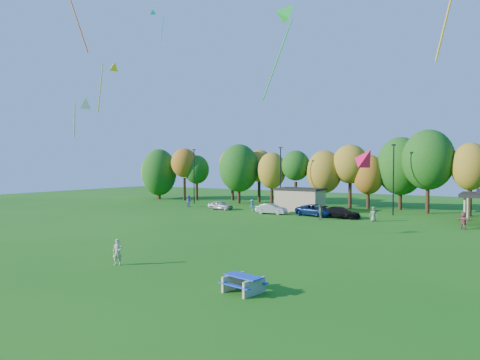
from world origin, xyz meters
The scene contains 20 objects.
ground centered at (0.00, 0.00, 0.00)m, with size 160.00×160.00×0.00m, color #19600F.
tree_line centered at (-1.03, 45.51, 5.91)m, with size 93.57×10.55×11.15m.
lamp_posts centered at (2.00, 40.00, 4.90)m, with size 64.50×0.25×9.09m.
utility_building centered at (-10.00, 38.00, 1.64)m, with size 6.30×4.30×3.25m.
picnic_table centered at (2.71, 1.55, 0.50)m, with size 2.27×2.00×0.86m.
kite_flyer centered at (-7.20, 2.35, 0.85)m, with size 0.62×0.40×1.69m, color #BBAF8C.
car_a centered at (-20.81, 34.29, 0.64)m, with size 1.50×3.74×1.27m, color #B8B8B8.
car_b centered at (-11.99, 33.18, 0.67)m, with size 1.42×4.08×1.35m, color #99999E.
car_c centered at (-6.04, 33.96, 0.74)m, with size 2.44×5.29×1.47m, color #0C214D.
car_d centered at (-2.75, 33.65, 0.68)m, with size 1.92×4.71×1.37m, color black.
far_person_1 centered at (-4.35, 30.86, 0.89)m, with size 1.05×0.44×1.79m, color #567045.
far_person_2 centered at (1.37, 32.61, 0.85)m, with size 0.83×0.54×1.70m, color #6E8259.
far_person_3 centered at (-27.30, 35.17, 0.88)m, with size 0.85×0.67×1.76m, color #5249A0.
far_person_4 centered at (10.62, 31.30, 0.87)m, with size 1.61×0.51×1.73m, color #953E4E.
far_person_5 centered at (-15.88, 34.91, 0.82)m, with size 1.05×0.61×1.63m, color teal.
kite_1 centered at (-0.39, 13.32, 18.10)m, with size 3.82×3.46×7.46m.
kite_3 centered at (-25.42, 25.64, 26.35)m, with size 1.52×2.47×4.27m.
kite_5 centered at (8.52, 2.56, 6.79)m, with size 1.54×1.37×1.25m.
kite_8 centered at (-19.98, 13.75, 16.38)m, with size 3.07×1.75×5.32m.
kite_9 centered at (-14.99, 6.23, 11.42)m, with size 2.07×1.60×3.42m.
Camera 1 is at (13.70, -16.78, 6.43)m, focal length 32.00 mm.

